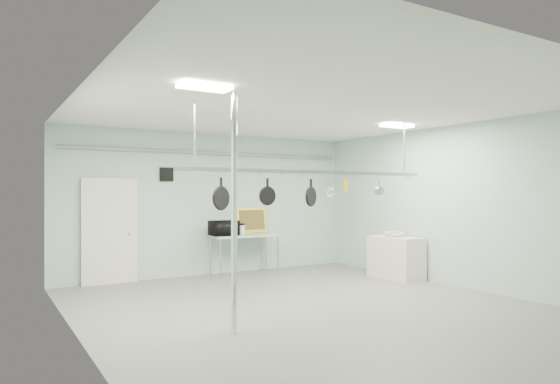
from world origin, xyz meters
TOP-DOWN VIEW (x-y plane):
  - floor at (0.00, 0.00)m, footprint 8.00×8.00m
  - ceiling at (0.00, 0.00)m, footprint 7.00×8.00m
  - back_wall at (0.00, 3.99)m, footprint 7.00×0.02m
  - right_wall at (3.49, 0.00)m, footprint 0.02×8.00m
  - door at (-2.30, 3.94)m, footprint 1.10×0.10m
  - wall_vent at (-1.10, 3.97)m, footprint 0.30×0.04m
  - conduit_pipe at (0.00, 3.90)m, footprint 6.60×0.07m
  - chrome_pole at (-1.70, -0.60)m, footprint 0.08×0.08m
  - prep_table at (0.60, 3.60)m, footprint 1.60×0.70m
  - side_cabinet at (3.15, 1.40)m, footprint 0.60×1.20m
  - pot_rack at (0.20, 0.30)m, footprint 4.80×0.06m
  - light_panel_left at (-2.20, -0.80)m, footprint 0.65×0.30m
  - light_panel_right at (2.40, 0.60)m, footprint 0.65×0.30m
  - microwave at (0.05, 3.52)m, footprint 0.61×0.42m
  - coffee_canister at (0.50, 3.56)m, footprint 0.16×0.16m
  - painting_large at (0.95, 3.90)m, footprint 0.78×0.16m
  - painting_small at (1.15, 3.90)m, footprint 0.30×0.09m
  - fruit_bowl at (3.13, 1.44)m, footprint 0.51×0.51m
  - skillet_left at (-1.48, 0.30)m, footprint 0.36×0.21m
  - skillet_mid at (-0.68, 0.30)m, footprint 0.30×0.07m
  - skillet_right at (0.15, 0.30)m, footprint 0.32×0.20m
  - whisk at (0.55, 0.30)m, footprint 0.16×0.16m
  - grater at (0.89, 0.30)m, footprint 0.09×0.03m
  - saucepan at (1.67, 0.30)m, footprint 0.16×0.10m
  - fruit_cluster at (3.13, 1.44)m, footprint 0.24×0.24m

SIDE VIEW (x-z plane):
  - floor at x=0.00m, z-range 0.00..0.00m
  - side_cabinet at x=3.15m, z-range 0.00..0.90m
  - prep_table at x=0.60m, z-range 0.38..1.28m
  - fruit_bowl at x=3.13m, z-range 0.90..1.00m
  - fruit_cluster at x=3.13m, z-range 0.95..1.04m
  - coffee_canister at x=0.50m, z-range 0.91..1.12m
  - painting_small at x=1.15m, z-range 0.90..1.16m
  - door at x=-2.30m, z-range -0.05..2.15m
  - microwave at x=0.05m, z-range 0.91..1.24m
  - painting_large at x=0.95m, z-range 0.90..1.49m
  - back_wall at x=0.00m, z-range 0.00..3.20m
  - right_wall at x=3.49m, z-range 0.00..3.20m
  - chrome_pole at x=-1.70m, z-range 0.00..3.20m
  - skillet_left at x=-1.48m, z-range 1.61..2.09m
  - skillet_right at x=0.15m, z-range 1.64..2.09m
  - skillet_mid at x=-0.68m, z-range 1.68..2.09m
  - whisk at x=0.55m, z-range 1.76..2.09m
  - saucepan at x=1.67m, z-range 1.83..2.09m
  - grater at x=0.89m, z-range 1.87..2.09m
  - pot_rack at x=0.20m, z-range 1.73..2.73m
  - wall_vent at x=-1.10m, z-range 2.10..2.40m
  - conduit_pipe at x=0.00m, z-range 2.71..2.79m
  - light_panel_left at x=-2.20m, z-range 3.14..3.19m
  - light_panel_right at x=2.40m, z-range 3.14..3.19m
  - ceiling at x=0.00m, z-range 3.18..3.20m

